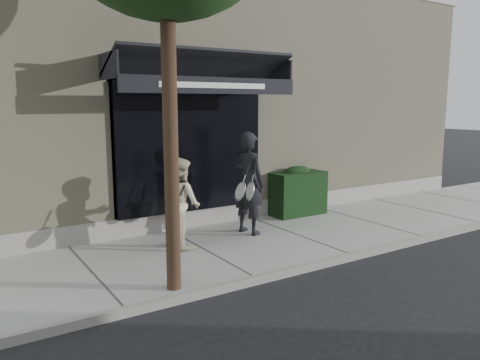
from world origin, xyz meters
TOP-DOWN VIEW (x-y plane):
  - ground at (0.00, 0.00)m, footprint 80.00×80.00m
  - sidewalk at (0.00, 0.00)m, footprint 20.00×3.00m
  - curb at (0.00, -1.55)m, footprint 20.00×0.10m
  - building_facade at (-0.01, 4.96)m, footprint 14.30×8.04m
  - hedge at (1.10, 1.25)m, footprint 1.30×0.70m
  - pedestrian_front at (-0.75, 0.50)m, footprint 0.87×0.97m
  - pedestrian_back at (-2.26, 0.42)m, footprint 0.76×0.89m

SIDE VIEW (x-z plane):
  - ground at x=0.00m, z-range 0.00..0.00m
  - sidewalk at x=0.00m, z-range 0.00..0.12m
  - curb at x=0.00m, z-range 0.00..0.14m
  - hedge at x=1.10m, z-range 0.09..1.23m
  - pedestrian_back at x=-2.26m, z-range 0.12..1.74m
  - pedestrian_front at x=-0.75m, z-range 0.12..2.15m
  - building_facade at x=-0.01m, z-range -0.08..5.56m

